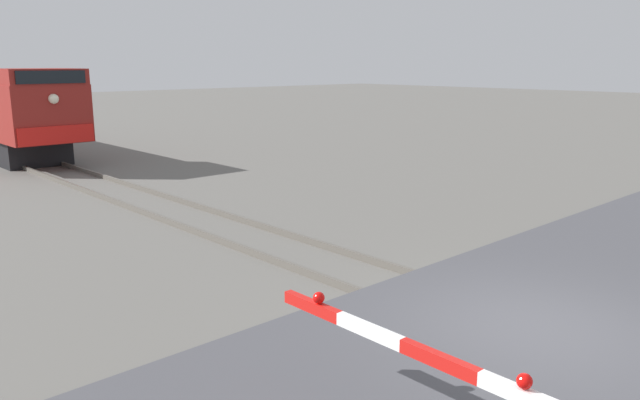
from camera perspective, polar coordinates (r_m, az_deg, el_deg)
ground_plane at (r=9.77m, az=19.34°, el=-11.89°), size 160.00×160.00×0.00m
rail_track_left at (r=9.16m, az=17.18°, el=-12.90°), size 0.08×80.00×0.15m
rail_track_right at (r=10.34m, az=21.29°, el=-10.22°), size 0.08×80.00×0.15m
road_surface at (r=9.74m, az=19.37°, el=-11.47°), size 36.00×5.67×0.16m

